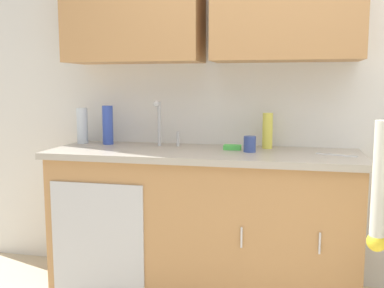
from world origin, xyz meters
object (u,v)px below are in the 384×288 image
at_px(bottle_soap, 82,126).
at_px(knife_on_counter, 336,155).
at_px(sink, 159,151).
at_px(bottle_dish_liquid, 108,125).
at_px(sponge, 232,147).
at_px(cup_by_sink, 250,144).
at_px(bottle_water_tall, 267,131).

relative_size(bottle_soap, knife_on_counter, 1.05).
relative_size(sink, bottle_dish_liquid, 1.85).
height_order(bottle_soap, bottle_dish_liquid, bottle_dish_liquid).
bearing_deg(sponge, sink, -171.57).
bearing_deg(cup_by_sink, sponge, 146.99).
relative_size(bottle_dish_liquid, cup_by_sink, 2.74).
height_order(cup_by_sink, sponge, cup_by_sink).
relative_size(cup_by_sink, knife_on_counter, 0.41).
bearing_deg(bottle_dish_liquid, knife_on_counter, -6.34).
xyz_separation_m(bottle_soap, bottle_water_tall, (1.30, 0.02, -0.01)).
height_order(sink, bottle_dish_liquid, sink).
xyz_separation_m(sink, bottle_water_tall, (0.69, 0.18, 0.13)).
xyz_separation_m(bottle_water_tall, knife_on_counter, (0.41, -0.21, -0.11)).
bearing_deg(knife_on_counter, cup_by_sink, -161.44).
bearing_deg(sink, bottle_water_tall, 14.43).
bearing_deg(bottle_soap, sponge, -4.42).
xyz_separation_m(sink, bottle_soap, (-0.61, 0.15, 0.14)).
bearing_deg(bottle_soap, bottle_dish_liquid, -4.81).
xyz_separation_m(bottle_soap, bottle_dish_liquid, (0.20, -0.02, 0.01)).
distance_m(bottle_soap, bottle_water_tall, 1.30).
distance_m(bottle_water_tall, bottle_dish_liquid, 1.10).
relative_size(bottle_soap, bottle_water_tall, 1.08).
xyz_separation_m(bottle_dish_liquid, knife_on_counter, (1.51, -0.17, -0.13)).
height_order(bottle_soap, cup_by_sink, bottle_soap).
distance_m(bottle_dish_liquid, cup_by_sink, 1.01).
relative_size(bottle_dish_liquid, knife_on_counter, 1.12).
bearing_deg(bottle_soap, knife_on_counter, -6.16).
distance_m(sink, sponge, 0.48).
distance_m(sink, knife_on_counter, 1.10).
bearing_deg(sink, bottle_soap, 165.93).
relative_size(bottle_water_tall, bottle_dish_liquid, 0.86).
bearing_deg(sink, bottle_dish_liquid, 161.62).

